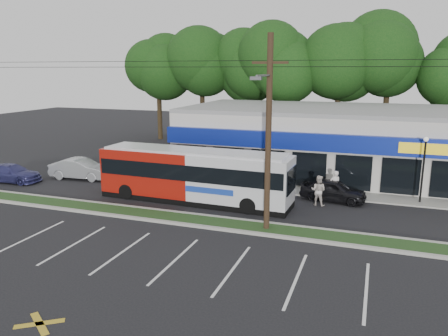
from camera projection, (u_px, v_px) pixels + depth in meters
ground at (206, 230)px, 23.08m from camera, size 120.00×120.00×0.00m
grass_strip at (213, 222)px, 23.98m from camera, size 40.00×1.60×0.12m
curb_south at (207, 227)px, 23.20m from camera, size 40.00×0.25×0.14m
curb_north at (219, 217)px, 24.76m from camera, size 40.00×0.25×0.14m
sidewalk at (324, 193)px, 29.71m from camera, size 32.00×2.20×0.10m
strip_mall at (342, 140)px, 35.33m from camera, size 25.00×12.55×5.30m
utility_pole at (265, 128)px, 21.81m from camera, size 50.00×2.77×10.00m
lamp_post at (424, 162)px, 26.99m from camera, size 0.30×0.30×4.25m
tree_line at (339, 68)px, 43.81m from camera, size 46.76×6.76×11.83m
metrobus at (194, 174)px, 27.67m from camera, size 12.56×3.02×3.36m
car_dark at (333, 190)px, 27.99m from camera, size 4.35×2.26×1.41m
car_silver at (81, 169)px, 33.65m from camera, size 4.90×2.08×1.57m
car_blue at (12, 173)px, 32.77m from camera, size 4.69×2.16×1.33m
pedestrian_a at (335, 185)px, 28.16m from camera, size 0.84×0.76×1.94m
pedestrian_b at (318, 190)px, 26.99m from camera, size 1.04×0.87×1.92m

